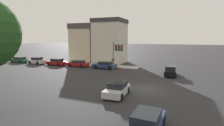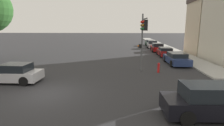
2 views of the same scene
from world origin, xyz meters
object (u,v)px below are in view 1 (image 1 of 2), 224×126
crossing_car_1 (170,71)px  fire_hydrant (119,70)px  parked_car_0 (105,65)px  crossing_car_2 (147,122)px  parked_car_4 (19,60)px  parked_car_3 (37,61)px  crossing_car_0 (117,89)px  traffic_signal (117,51)px  parked_car_1 (78,64)px  parked_car_2 (57,62)px

crossing_car_1 → fire_hydrant: crossing_car_1 is taller
parked_car_0 → crossing_car_2: bearing=119.1°
parked_car_4 → parked_car_3: bearing=178.4°
parked_car_0 → fire_hydrant: size_ratio=5.16×
parked_car_0 → fire_hydrant: parked_car_0 is taller
crossing_car_0 → parked_car_0: bearing=-152.1°
traffic_signal → crossing_car_0: size_ratio=1.39×
crossing_car_2 → parked_car_1: size_ratio=0.91×
parked_car_0 → crossing_car_0: bearing=117.1°
traffic_signal → crossing_car_0: (-9.96, -3.67, -3.17)m
fire_hydrant → traffic_signal: bearing=-173.5°
traffic_signal → parked_car_4: 27.49m
traffic_signal → parked_car_2: 16.48m
crossing_car_2 → fire_hydrant: (17.47, 8.05, -0.15)m
crossing_car_2 → parked_car_0: 23.50m
traffic_signal → crossing_car_1: bearing=100.2°
parked_car_1 → parked_car_2: bearing=2.7°
crossing_car_2 → fire_hydrant: crossing_car_2 is taller
crossing_car_1 → parked_car_2: bearing=82.7°
traffic_signal → crossing_car_1: 9.04m
crossing_car_1 → parked_car_3: size_ratio=1.13×
crossing_car_2 → parked_car_1: 27.24m
crossing_car_2 → parked_car_2: parked_car_2 is taller
crossing_car_2 → parked_car_2: size_ratio=0.98×
traffic_signal → fire_hydrant: 3.70m
crossing_car_1 → parked_car_3: 29.39m
crossing_car_1 → fire_hydrant: bearing=92.3°
traffic_signal → parked_car_1: size_ratio=1.16×
traffic_signal → crossing_car_0: 11.08m
parked_car_3 → parked_car_0: bearing=-178.1°
crossing_car_0 → parked_car_0: 16.24m
crossing_car_2 → parked_car_4: (20.26, 34.82, 0.01)m
parked_car_4 → fire_hydrant: (-2.80, -26.78, -0.16)m
traffic_signal → parked_car_4: (4.34, 26.95, -3.20)m
crossing_car_0 → parked_car_2: (14.13, 19.30, 0.03)m
crossing_car_2 → fire_hydrant: bearing=27.8°
crossing_car_1 → parked_car_3: (1.79, 29.34, 0.00)m
parked_car_0 → parked_car_2: size_ratio=1.10×
parked_car_4 → fire_hydrant: parked_car_4 is taller
traffic_signal → parked_car_2: (4.17, 15.63, -3.14)m
parked_car_3 → crossing_car_0: bearing=151.8°
parked_car_3 → parked_car_2: bearing=-177.9°
parked_car_2 → parked_car_4: (0.17, 11.32, -0.05)m
crossing_car_0 → parked_car_2: bearing=-127.0°
parked_car_3 → parked_car_4: (0.26, 5.78, -0.09)m
fire_hydrant → parked_car_1: bearing=74.6°
parked_car_1 → traffic_signal: bearing=158.0°
parked_car_2 → parked_car_3: size_ratio=1.12×
crossing_car_0 → parked_car_0: (14.23, 7.82, -0.01)m
parked_car_0 → parked_car_1: parked_car_0 is taller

